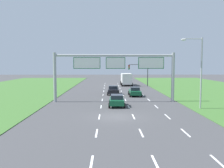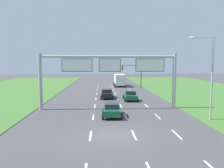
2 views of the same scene
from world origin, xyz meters
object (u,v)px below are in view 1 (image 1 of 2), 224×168
object	(u,v)px
car_lead_silver	(135,92)
car_mid_lane	(113,90)
car_near_red	(117,100)
sign_gantry	(115,67)
traffic_light_mast	(140,70)
street_lamp	(198,67)
box_truck	(126,79)

from	to	relation	value
car_lead_silver	car_mid_lane	distance (m)	4.19
car_near_red	sign_gantry	world-z (taller)	sign_gantry
car_near_red	traffic_light_mast	distance (m)	29.11
car_lead_silver	sign_gantry	bearing A→B (deg)	-117.97
street_lamp	car_lead_silver	bearing A→B (deg)	116.75
car_lead_silver	traffic_light_mast	xyz separation A→B (m)	(3.05, 18.02, 3.12)
car_near_red	car_mid_lane	size ratio (longest dim) A/B	0.94
car_near_red	traffic_light_mast	world-z (taller)	traffic_light_mast
box_truck	traffic_light_mast	distance (m)	4.65
car_near_red	car_lead_silver	xyz separation A→B (m)	(3.40, 10.20, -0.02)
car_mid_lane	street_lamp	bearing A→B (deg)	-53.65
car_lead_silver	street_lamp	xyz separation A→B (m)	(6.20, -12.29, 4.33)
car_mid_lane	box_truck	bearing A→B (deg)	81.31
car_near_red	traffic_light_mast	xyz separation A→B (m)	(6.45, 28.22, 3.10)
box_truck	car_mid_lane	bearing A→B (deg)	-101.65
car_lead_silver	box_truck	bearing A→B (deg)	90.71
box_truck	sign_gantry	distance (m)	27.53
sign_gantry	street_lamp	distance (m)	11.35
traffic_light_mast	car_mid_lane	bearing A→B (deg)	-112.74
box_truck	street_lamp	world-z (taller)	street_lamp
car_mid_lane	car_lead_silver	bearing A→B (deg)	-28.87
car_near_red	car_mid_lane	distance (m)	12.37
traffic_light_mast	street_lamp	distance (m)	30.49
traffic_light_mast	car_lead_silver	bearing A→B (deg)	-99.62
box_truck	sign_gantry	world-z (taller)	sign_gantry
box_truck	car_lead_silver	bearing A→B (deg)	-90.72
car_lead_silver	traffic_light_mast	world-z (taller)	traffic_light_mast
sign_gantry	street_lamp	xyz separation A→B (m)	(9.68, -5.93, 0.11)
car_mid_lane	box_truck	size ratio (longest dim) A/B	0.60
car_lead_silver	sign_gantry	size ratio (longest dim) A/B	0.25
car_lead_silver	car_mid_lane	xyz separation A→B (m)	(-3.59, 2.17, 0.02)
sign_gantry	street_lamp	world-z (taller)	street_lamp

